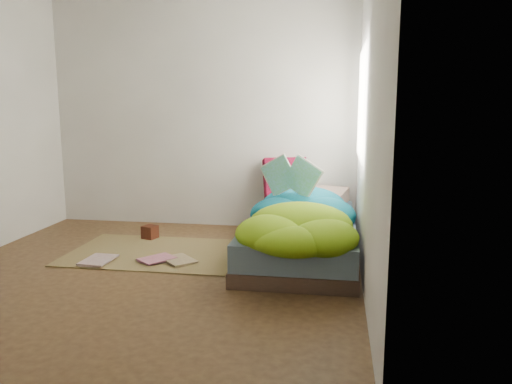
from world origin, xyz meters
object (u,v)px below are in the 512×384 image
at_px(bed, 301,237).
at_px(open_book, 291,166).
at_px(floor_book_b, 151,257).
at_px(wooden_box, 150,232).
at_px(pillow_magenta, 285,180).
at_px(floor_book_a, 86,260).

relative_size(bed, open_book, 4.02).
distance_m(bed, floor_book_b, 1.40).
xyz_separation_m(bed, wooden_box, (-1.60, 0.29, -0.09)).
xyz_separation_m(wooden_box, floor_book_b, (0.26, -0.66, -0.05)).
bearing_deg(pillow_magenta, floor_book_b, -150.16).
bearing_deg(floor_book_a, open_book, 21.18).
relative_size(floor_book_a, floor_book_b, 1.11).
bearing_deg(open_book, pillow_magenta, 117.85).
height_order(bed, open_book, open_book).
bearing_deg(floor_book_a, bed, 18.08).
distance_m(bed, floor_book_a, 1.97).
xyz_separation_m(bed, open_book, (-0.11, 0.07, 0.66)).
bearing_deg(floor_book_a, floor_book_b, 19.69).
relative_size(pillow_magenta, floor_book_b, 1.59).
bearing_deg(open_book, wooden_box, -169.45).
height_order(bed, pillow_magenta, pillow_magenta).
xyz_separation_m(pillow_magenta, wooden_box, (-1.36, -0.61, -0.50)).
distance_m(bed, open_book, 0.68).
bearing_deg(floor_book_a, pillow_magenta, 43.52).
xyz_separation_m(open_book, wooden_box, (-1.49, 0.22, -0.75)).
bearing_deg(floor_book_b, wooden_box, 150.35).
bearing_deg(open_book, floor_book_b, -141.45).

